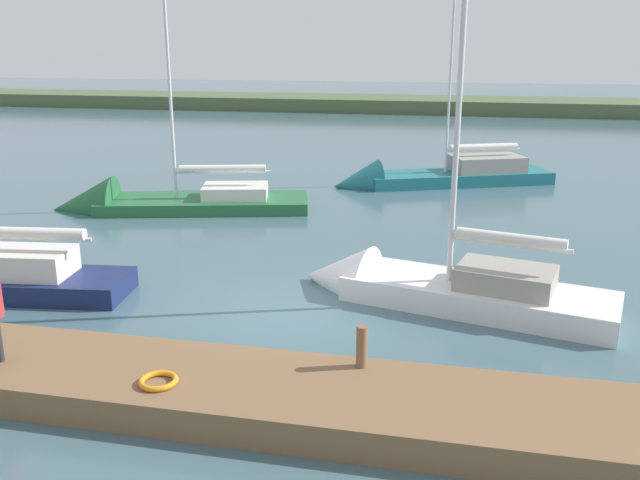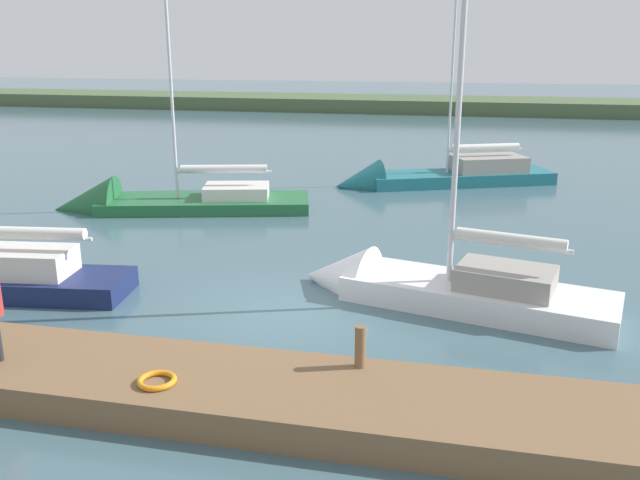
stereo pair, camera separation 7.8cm
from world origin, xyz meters
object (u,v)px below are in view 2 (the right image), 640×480
at_px(mooring_post_near, 360,347).
at_px(sailboat_mid_channel, 432,180).
at_px(sailboat_far_left, 428,291).
at_px(life_ring_buoy, 157,381).
at_px(sailboat_inner_slip, 155,207).

bearing_deg(mooring_post_near, sailboat_mid_channel, -90.49).
bearing_deg(mooring_post_near, sailboat_far_left, -100.10).
bearing_deg(life_ring_buoy, sailboat_far_left, -123.19).
relative_size(mooring_post_near, sailboat_far_left, 0.08).
xyz_separation_m(mooring_post_near, life_ring_buoy, (3.21, 1.33, -0.33)).
relative_size(mooring_post_near, sailboat_mid_channel, 0.07).
distance_m(mooring_post_near, sailboat_far_left, 5.05).
relative_size(life_ring_buoy, sailboat_mid_channel, 0.06).
bearing_deg(sailboat_mid_channel, mooring_post_near, 66.57).
distance_m(life_ring_buoy, sailboat_inner_slip, 14.97).
height_order(mooring_post_near, life_ring_buoy, mooring_post_near).
height_order(life_ring_buoy, sailboat_inner_slip, sailboat_inner_slip).
bearing_deg(sailboat_inner_slip, sailboat_mid_channel, -159.55).
bearing_deg(life_ring_buoy, sailboat_inner_slip, -63.92).
xyz_separation_m(mooring_post_near, sailboat_mid_channel, (-0.16, -19.00, -0.71)).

